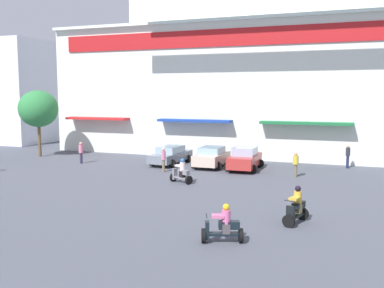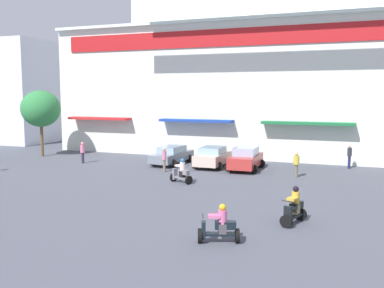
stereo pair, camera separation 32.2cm
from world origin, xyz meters
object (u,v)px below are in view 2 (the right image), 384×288
object	(u,v)px
parked_car_1	(213,157)
plaza_tree_0	(41,109)
pedestrian_2	(296,163)
scooter_rider_2	(181,173)
pedestrian_1	(349,155)
parked_car_2	(246,159)
scooter_rider_4	(294,208)
pedestrian_0	(164,158)
pedestrian_3	(83,151)
parked_car_0	(172,155)
scooter_rider_7	(220,227)

from	to	relation	value
parked_car_1	plaza_tree_0	bearing A→B (deg)	179.73
plaza_tree_0	pedestrian_2	size ratio (longest dim) A/B	3.48
scooter_rider_2	plaza_tree_0	bearing A→B (deg)	158.24
pedestrian_1	pedestrian_2	xyz separation A→B (m)	(-3.11, -4.61, -0.07)
parked_car_2	scooter_rider_4	xyz separation A→B (m)	(4.91, -11.68, -0.15)
pedestrian_0	pedestrian_3	size ratio (longest dim) A/B	1.01
parked_car_0	pedestrian_1	xyz separation A→B (m)	(12.62, 2.71, 0.28)
pedestrian_1	scooter_rider_4	bearing A→B (deg)	-97.20
parked_car_2	scooter_rider_7	size ratio (longest dim) A/B	2.56
parked_car_1	parked_car_2	bearing A→B (deg)	-6.81
parked_car_1	scooter_rider_7	bearing A→B (deg)	-71.01
scooter_rider_7	scooter_rider_2	bearing A→B (deg)	119.67
plaza_tree_0	pedestrian_3	size ratio (longest dim) A/B	3.41
scooter_rider_2	scooter_rider_7	bearing A→B (deg)	-60.33
plaza_tree_0	pedestrian_2	distance (m)	21.85
parked_car_1	pedestrian_2	xyz separation A→B (m)	(6.19, -1.76, 0.16)
parked_car_1	scooter_rider_7	xyz separation A→B (m)	(5.25, -15.26, -0.17)
parked_car_1	scooter_rider_4	xyz separation A→B (m)	(7.43, -11.98, -0.11)
scooter_rider_4	pedestrian_2	world-z (taller)	pedestrian_2
parked_car_2	scooter_rider_2	size ratio (longest dim) A/B	2.64
parked_car_1	parked_car_2	size ratio (longest dim) A/B	0.98
plaza_tree_0	pedestrian_2	bearing A→B (deg)	-4.87
scooter_rider_7	parked_car_1	bearing A→B (deg)	108.99
plaza_tree_0	pedestrian_1	xyz separation A→B (m)	(24.66, 2.78, -3.06)
scooter_rider_2	pedestrian_3	bearing A→B (deg)	157.06
parked_car_1	pedestrian_1	size ratio (longest dim) A/B	2.32
pedestrian_0	pedestrian_3	bearing A→B (deg)	171.06
pedestrian_0	pedestrian_2	xyz separation A→B (m)	(8.69, 1.27, -0.06)
pedestrian_0	pedestrian_2	size ratio (longest dim) A/B	1.03
pedestrian_0	pedestrian_1	size ratio (longest dim) A/B	0.98
scooter_rider_4	pedestrian_3	world-z (taller)	pedestrian_3
parked_car_0	pedestrian_3	distance (m)	6.90
pedestrian_0	pedestrian_1	world-z (taller)	pedestrian_1
scooter_rider_2	scooter_rider_7	size ratio (longest dim) A/B	0.97
plaza_tree_0	scooter_rider_4	size ratio (longest dim) A/B	3.57
scooter_rider_2	pedestrian_3	size ratio (longest dim) A/B	0.93
parked_car_2	pedestrian_2	xyz separation A→B (m)	(3.67, -1.46, 0.11)
plaza_tree_0	parked_car_0	distance (m)	12.50
pedestrian_2	pedestrian_3	bearing A→B (deg)	-179.64
parked_car_1	scooter_rider_4	world-z (taller)	scooter_rider_4
plaza_tree_0	pedestrian_2	xyz separation A→B (m)	(21.54, -1.83, -3.14)
parked_car_2	pedestrian_1	world-z (taller)	pedestrian_1
pedestrian_2	pedestrian_3	xyz separation A→B (m)	(-16.10, -0.10, 0.03)
parked_car_0	parked_car_1	xyz separation A→B (m)	(3.31, -0.14, 0.05)
scooter_rider_7	pedestrian_1	xyz separation A→B (m)	(4.06, 18.11, 0.40)
plaza_tree_0	parked_car_1	xyz separation A→B (m)	(15.35, -0.07, -3.30)
scooter_rider_2	scooter_rider_7	xyz separation A→B (m)	(5.24, -9.20, -0.03)
parked_car_2	scooter_rider_4	bearing A→B (deg)	-67.21
pedestrian_2	pedestrian_3	world-z (taller)	pedestrian_3
plaza_tree_0	parked_car_2	world-z (taller)	plaza_tree_0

